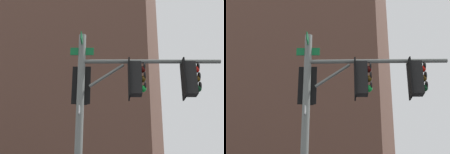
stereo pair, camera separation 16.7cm
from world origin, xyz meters
The scene contains 3 objects.
signal_pole_assembly centered at (0.66, 0.48, 4.57)m, with size 4.39×1.38×6.73m.
building_brick_nearside centered at (-12.56, 27.30, 27.70)m, with size 25.16×17.02×55.41m, color brown.
building_glass_tower centered at (-31.46, 46.85, 39.75)m, with size 24.18×29.60×79.51m, color #8CB2C6.
Camera 2 is at (2.60, -8.45, 1.68)m, focal length 54.02 mm.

